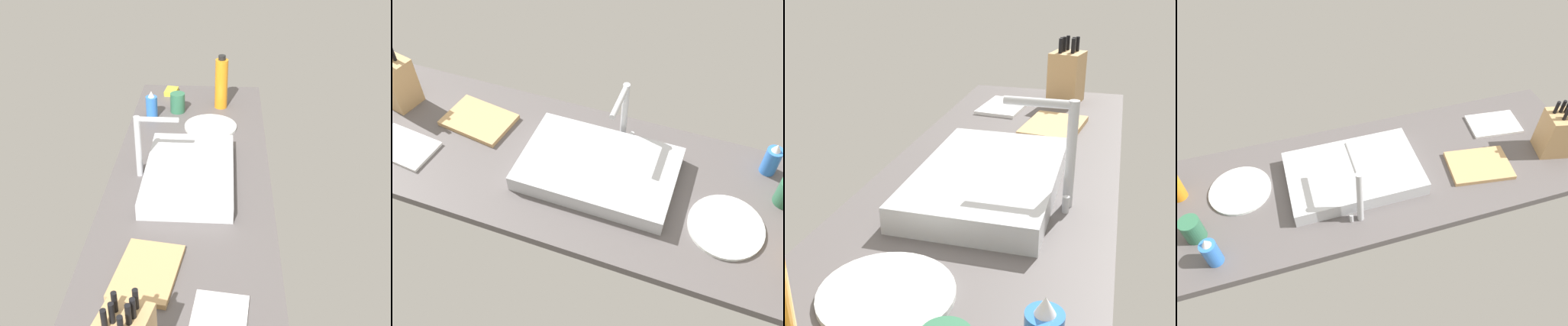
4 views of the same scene
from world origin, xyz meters
The scene contains 8 objects.
countertop_slab centered at (0.00, 0.00, 1.75)cm, with size 197.58×62.82×3.50cm, color #514C4C.
sink_basin centered at (4.13, 0.08, 6.64)cm, with size 52.80×33.42×6.28cm, color #B7BABF.
faucet centered at (7.01, 17.50, 19.10)cm, with size 5.50×16.90×25.49cm.
knife_block centered at (-82.12, 9.03, 13.59)cm, with size 14.78×14.05×25.09cm.
cutting_board centered at (-47.75, 9.19, 4.40)cm, with size 25.60×17.96×1.80cm, color tan.
soap_bottle centered at (59.10, 21.92, 9.21)cm, with size 5.54×5.54×13.22cm.
dinner_plate centered at (49.09, -6.65, 4.10)cm, with size 24.07×24.07×1.20cm, color silver.
dish_towel centered at (-66.72, -12.40, 4.10)cm, with size 23.07×15.04×1.20cm, color white.
Camera 2 is at (34.40, -93.54, 123.85)cm, focal length 41.04 mm.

